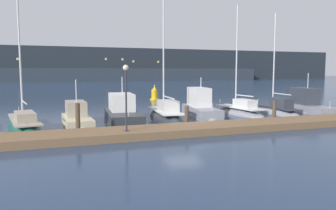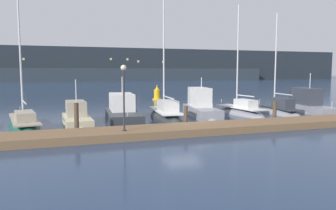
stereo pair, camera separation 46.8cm
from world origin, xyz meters
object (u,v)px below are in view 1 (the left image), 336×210
motorboat_berth_9 (307,108)px  rowboat_adrift (298,101)px  motorboat_berth_6 (201,111)px  sailboat_berth_7 (240,112)px  sailboat_berth_5 (166,117)px  sailboat_berth_2 (24,127)px  sailboat_berth_8 (276,112)px  motorboat_berth_4 (123,116)px  dock_lamppost (126,87)px  motorboat_berth_3 (77,122)px  channel_buoy (155,94)px

motorboat_berth_9 → rowboat_adrift: 11.04m
motorboat_berth_6 → sailboat_berth_7: size_ratio=0.68×
motorboat_berth_9 → motorboat_berth_6: bearing=176.7°
sailboat_berth_5 → sailboat_berth_7: bearing=4.5°
sailboat_berth_2 → sailboat_berth_8: sailboat_berth_2 is taller
motorboat_berth_4 → dock_lamppost: 7.26m
motorboat_berth_3 → sailboat_berth_7: 14.07m
sailboat_berth_7 → rowboat_adrift: size_ratio=3.31×
sailboat_berth_8 → rowboat_adrift: 13.57m
sailboat_berth_8 → channel_buoy: bearing=109.6°
motorboat_berth_3 → motorboat_berth_9: bearing=1.6°
channel_buoy → dock_lamppost: bearing=-110.9°
motorboat_berth_3 → dock_lamppost: size_ratio=1.53×
channel_buoy → dock_lamppost: (-8.98, -23.55, 2.22)m
motorboat_berth_9 → dock_lamppost: dock_lamppost is taller
sailboat_berth_8 → dock_lamppost: size_ratio=2.57×
motorboat_berth_9 → rowboat_adrift: motorboat_berth_9 is taller
motorboat_berth_4 → dock_lamppost: bearing=-99.8°
sailboat_berth_7 → sailboat_berth_5: bearing=-175.5°
sailboat_berth_5 → dock_lamppost: sailboat_berth_5 is taller
channel_buoy → sailboat_berth_5: bearing=-104.4°
rowboat_adrift → motorboat_berth_9: bearing=-127.3°
motorboat_berth_3 → dock_lamppost: (2.31, -5.81, 2.73)m
motorboat_berth_6 → channel_buoy: bearing=86.4°
sailboat_berth_8 → rowboat_adrift: bearing=41.1°
dock_lamppost → sailboat_berth_5: bearing=54.4°
sailboat_berth_2 → sailboat_berth_8: size_ratio=1.09×
sailboat_berth_5 → channel_buoy: size_ratio=5.80×
dock_lamppost → rowboat_adrift: 29.71m
sailboat_berth_5 → channel_buoy: sailboat_berth_5 is taller
motorboat_berth_6 → motorboat_berth_9: bearing=-3.3°
sailboat_berth_5 → motorboat_berth_9: (14.11, 0.03, 0.25)m
motorboat_berth_4 → rowboat_adrift: 25.66m
sailboat_berth_7 → dock_lamppost: (-11.72, -6.94, 2.79)m
channel_buoy → motorboat_berth_9: bearing=-60.5°
sailboat_berth_2 → rowboat_adrift: sailboat_berth_2 is taller
motorboat_berth_9 → motorboat_berth_3: bearing=-178.4°
motorboat_berth_4 → motorboat_berth_6: motorboat_berth_4 is taller
motorboat_berth_9 → sailboat_berth_8: bearing=-177.8°
motorboat_berth_3 → channel_buoy: bearing=57.5°
channel_buoy → rowboat_adrift: size_ratio=0.65×
motorboat_berth_3 → sailboat_berth_7: (14.03, 1.13, -0.06)m
sailboat_berth_5 → sailboat_berth_8: size_ratio=1.20×
motorboat_berth_4 → sailboat_berth_8: (13.97, -0.41, -0.22)m
dock_lamppost → channel_buoy: bearing=69.1°
motorboat_berth_4 → sailboat_berth_7: (10.56, 0.26, -0.21)m
motorboat_berth_4 → motorboat_berth_6: (6.79, 0.34, 0.05)m
motorboat_berth_9 → sailboat_berth_2: bearing=-178.0°
motorboat_berth_6 → channel_buoy: 16.56m
sailboat_berth_2 → motorboat_berth_4: bearing=9.4°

